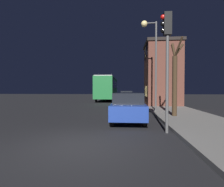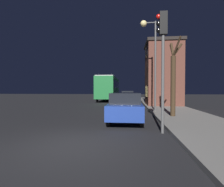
{
  "view_description": "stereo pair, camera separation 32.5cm",
  "coord_description": "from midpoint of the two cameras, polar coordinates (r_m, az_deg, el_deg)",
  "views": [
    {
      "loc": [
        1.49,
        -5.36,
        1.77
      ],
      "look_at": [
        0.12,
        11.25,
        1.38
      ],
      "focal_mm": 28.0,
      "sensor_mm": 36.0,
      "label": 1
    },
    {
      "loc": [
        1.82,
        -5.33,
        1.77
      ],
      "look_at": [
        0.12,
        11.25,
        1.38
      ],
      "focal_mm": 28.0,
      "sensor_mm": 36.0,
      "label": 2
    }
  ],
  "objects": [
    {
      "name": "ground_plane",
      "position": [
        5.87,
        -11.27,
        -16.23
      ],
      "size": [
        120.0,
        120.0,
        0.0
      ],
      "primitive_type": "plane",
      "color": "black"
    },
    {
      "name": "car_near_lane",
      "position": [
        9.63,
        5.36,
        -4.34
      ],
      "size": [
        1.75,
        4.11,
        1.58
      ],
      "color": "navy",
      "rests_on": "ground"
    },
    {
      "name": "bare_tree",
      "position": [
        11.28,
        20.15,
        4.37
      ],
      "size": [
        0.73,
        1.39,
        4.63
      ],
      "color": "#382819",
      "rests_on": "sidewalk"
    },
    {
      "name": "bus",
      "position": [
        28.21,
        -0.78,
        2.18
      ],
      "size": [
        2.58,
        11.24,
        3.68
      ],
      "color": "#1E6B33",
      "rests_on": "ground"
    },
    {
      "name": "traffic_light",
      "position": [
        7.53,
        17.32,
        14.21
      ],
      "size": [
        0.43,
        0.24,
        4.85
      ],
      "color": "#4C4C4C",
      "rests_on": "ground"
    },
    {
      "name": "streetlamp",
      "position": [
        14.16,
        12.93,
        14.95
      ],
      "size": [
        1.21,
        0.49,
        6.89
      ],
      "color": "#4C4C4C",
      "rests_on": "sidewalk"
    },
    {
      "name": "brick_building",
      "position": [
        19.45,
        16.67,
        6.3
      ],
      "size": [
        3.63,
        4.22,
        6.59
      ],
      "color": "brown",
      "rests_on": "sidewalk"
    },
    {
      "name": "car_mid_lane",
      "position": [
        18.31,
        6.54,
        -1.9
      ],
      "size": [
        1.81,
        3.95,
        1.45
      ],
      "color": "beige",
      "rests_on": "ground"
    },
    {
      "name": "car_far_lane",
      "position": [
        25.23,
        5.49,
        -0.84
      ],
      "size": [
        1.81,
        3.84,
        1.56
      ],
      "color": "#B7BABF",
      "rests_on": "ground"
    }
  ]
}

